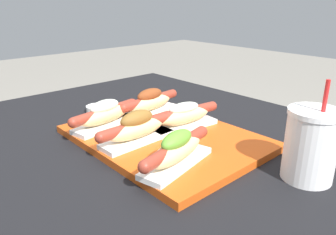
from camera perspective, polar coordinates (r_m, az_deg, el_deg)
serving_tray at (r=0.83m, az=-1.03°, el=-3.51°), size 0.47×0.36×0.02m
hot_dog_0 at (r=0.88m, az=-10.89°, el=0.51°), size 0.09×0.22×0.07m
hot_dog_1 at (r=0.77m, az=-5.41°, el=-1.84°), size 0.07×0.23×0.08m
hot_dog_2 at (r=0.66m, az=1.49°, el=-5.71°), size 0.10×0.22×0.07m
hot_dog_3 at (r=0.96m, az=-3.18°, el=2.64°), size 0.08×0.23×0.08m
hot_dog_4 at (r=0.85m, az=2.79°, el=0.30°), size 0.08×0.22×0.07m
sauce_bowl at (r=1.06m, az=-12.30°, el=1.56°), size 0.07×0.07×0.02m
drink_cup at (r=0.69m, az=23.60°, el=-4.39°), size 0.10×0.10×0.20m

